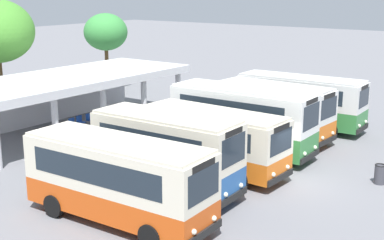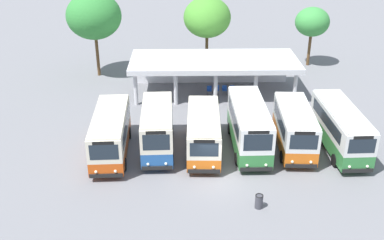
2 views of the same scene
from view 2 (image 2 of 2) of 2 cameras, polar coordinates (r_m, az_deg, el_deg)
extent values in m
plane|color=slate|center=(30.71, 3.21, -7.27)|extent=(180.00, 180.00, 0.00)
cylinder|color=black|center=(31.62, -8.43, -5.52)|extent=(0.25, 0.91, 0.90)
cylinder|color=black|center=(31.90, -12.34, -5.57)|extent=(0.25, 0.91, 0.90)
cylinder|color=black|center=(35.67, -7.87, -1.63)|extent=(0.25, 0.91, 0.90)
cylinder|color=black|center=(35.92, -11.33, -1.71)|extent=(0.25, 0.91, 0.90)
cube|color=#D14C14|center=(33.54, -10.03, -2.86)|extent=(2.56, 7.60, 0.99)
cube|color=beige|center=(32.93, -10.21, -0.83)|extent=(2.56, 7.60, 1.67)
cube|color=beige|center=(32.54, -10.33, 0.58)|extent=(2.48, 7.37, 0.12)
cube|color=black|center=(30.47, -10.70, -6.86)|extent=(2.16, 0.18, 0.28)
cube|color=#1E2833|center=(29.63, -10.96, -3.98)|extent=(1.87, 0.12, 1.09)
cube|color=black|center=(29.31, -11.07, -2.85)|extent=(1.37, 0.10, 0.24)
cube|color=#1E2833|center=(32.87, -8.25, -0.63)|extent=(0.27, 6.01, 0.92)
cube|color=#1E2833|center=(33.16, -12.13, -0.72)|extent=(0.27, 6.01, 0.92)
sphere|color=#EAEACC|center=(30.24, -9.56, -6.34)|extent=(0.20, 0.20, 0.20)
sphere|color=#EAEACC|center=(30.41, -11.92, -6.36)|extent=(0.20, 0.20, 0.20)
cylinder|color=black|center=(31.95, -2.46, -4.88)|extent=(0.25, 0.91, 0.90)
cylinder|color=black|center=(32.02, -6.20, -4.95)|extent=(0.25, 0.91, 0.90)
cylinder|color=black|center=(35.49, -2.53, -1.54)|extent=(0.25, 0.91, 0.90)
cylinder|color=black|center=(35.56, -5.88, -1.61)|extent=(0.25, 0.91, 0.90)
cube|color=#23569E|center=(33.48, -4.29, -2.41)|extent=(2.36, 6.60, 1.14)
cube|color=beige|center=(32.82, -4.37, -0.17)|extent=(2.36, 6.60, 1.76)
cube|color=beige|center=(32.42, -4.43, 1.33)|extent=(2.29, 6.40, 0.12)
cube|color=black|center=(30.84, -4.38, -6.01)|extent=(2.07, 0.16, 0.28)
cube|color=#1E2833|center=(29.91, -4.50, -2.81)|extent=(1.79, 0.10, 1.15)
cube|color=black|center=(29.57, -4.55, -1.60)|extent=(1.31, 0.09, 0.24)
cube|color=#1E2833|center=(32.87, -2.50, 0.02)|extent=(0.19, 5.23, 0.97)
cube|color=#1E2833|center=(32.94, -6.25, -0.05)|extent=(0.19, 5.23, 0.97)
sphere|color=#EAEACC|center=(30.67, -3.28, -5.48)|extent=(0.20, 0.20, 0.20)
sphere|color=#EAEACC|center=(30.71, -5.52, -5.52)|extent=(0.20, 0.20, 0.20)
cylinder|color=black|center=(31.68, 3.45, -5.20)|extent=(0.25, 0.91, 0.90)
cylinder|color=black|center=(31.65, -0.52, -5.18)|extent=(0.25, 0.91, 0.90)
cylinder|color=black|center=(35.57, 3.16, -1.49)|extent=(0.25, 0.91, 0.90)
cylinder|color=black|center=(35.54, -0.36, -1.48)|extent=(0.25, 0.91, 0.90)
cube|color=orange|center=(33.38, 1.44, -2.62)|extent=(2.52, 7.27, 0.94)
cube|color=beige|center=(32.81, 1.46, -0.73)|extent=(2.52, 7.27, 1.53)
cube|color=beige|center=(32.45, 1.48, 0.58)|extent=(2.45, 7.05, 0.12)
cube|color=black|center=(30.41, 1.50, -6.43)|extent=(2.17, 0.17, 0.28)
cube|color=#1E2833|center=(29.62, 1.53, -3.73)|extent=(1.87, 0.11, 0.99)
cube|color=black|center=(29.33, 1.54, -2.72)|extent=(1.37, 0.10, 0.24)
cube|color=#1E2833|center=(32.91, 3.43, -0.58)|extent=(0.23, 5.75, 0.84)
cube|color=#1E2833|center=(32.88, -0.51, -0.56)|extent=(0.23, 5.75, 0.84)
sphere|color=#EAEACC|center=(30.27, 2.70, -5.92)|extent=(0.20, 0.20, 0.20)
sphere|color=#EAEACC|center=(30.26, 0.31, -5.91)|extent=(0.20, 0.20, 0.20)
cylinder|color=black|center=(32.40, 9.54, -4.77)|extent=(0.23, 0.90, 0.90)
cylinder|color=black|center=(32.05, 5.66, -4.89)|extent=(0.23, 0.90, 0.90)
cylinder|color=black|center=(36.48, 8.18, -1.00)|extent=(0.23, 0.90, 0.90)
cylinder|color=black|center=(36.16, 4.73, -1.06)|extent=(0.23, 0.90, 0.90)
cube|color=#337F3D|center=(33.99, 7.05, -2.05)|extent=(2.42, 7.67, 1.17)
cube|color=white|center=(33.32, 7.19, 0.24)|extent=(2.42, 7.67, 1.85)
cube|color=white|center=(32.91, 7.28, 1.79)|extent=(2.35, 7.44, 0.12)
cube|color=black|center=(30.92, 8.04, -6.11)|extent=(2.19, 0.13, 0.28)
cube|color=#1E2833|center=(29.96, 8.26, -2.81)|extent=(1.89, 0.08, 1.20)
cube|color=black|center=(29.61, 8.35, -1.53)|extent=(1.38, 0.07, 0.24)
cube|color=#1E2833|center=(33.58, 9.09, 0.42)|extent=(0.13, 6.11, 1.02)
cube|color=#1E2833|center=(33.23, 5.22, 0.36)|extent=(0.13, 6.11, 1.02)
sphere|color=#EAEACC|center=(30.88, 9.24, -5.57)|extent=(0.20, 0.20, 0.20)
sphere|color=#EAEACC|center=(30.67, 6.90, -5.65)|extent=(0.20, 0.20, 0.20)
cylinder|color=black|center=(33.20, 14.91, -4.54)|extent=(0.27, 0.91, 0.90)
cylinder|color=black|center=(32.78, 11.22, -4.54)|extent=(0.27, 0.91, 0.90)
cylinder|color=black|center=(36.76, 13.63, -1.29)|extent=(0.27, 0.91, 0.90)
cylinder|color=black|center=(36.38, 10.30, -1.25)|extent=(0.27, 0.91, 0.90)
cube|color=orange|center=(34.53, 12.57, -2.14)|extent=(2.62, 6.80, 1.07)
cube|color=silver|center=(33.93, 12.79, -0.11)|extent=(2.62, 6.80, 1.65)
cube|color=silver|center=(33.56, 12.93, 1.25)|extent=(2.54, 6.60, 0.12)
cube|color=black|center=(31.84, 13.49, -5.61)|extent=(2.15, 0.22, 0.28)
cube|color=#1E2833|center=(31.00, 13.82, -2.71)|extent=(1.86, 0.15, 1.07)
cube|color=black|center=(30.70, 13.94, -1.63)|extent=(1.36, 0.12, 0.24)
cube|color=#1E2833|center=(34.23, 14.61, 0.01)|extent=(0.33, 5.35, 0.91)
cube|color=#1E2833|center=(33.80, 10.90, 0.07)|extent=(0.33, 5.35, 0.91)
sphere|color=#EAEACC|center=(31.83, 14.65, -5.12)|extent=(0.20, 0.20, 0.20)
sphere|color=#EAEACC|center=(31.57, 12.44, -5.13)|extent=(0.20, 0.20, 0.20)
cylinder|color=black|center=(34.03, 20.73, -4.64)|extent=(0.24, 0.91, 0.90)
cylinder|color=black|center=(33.27, 17.41, -4.82)|extent=(0.24, 0.91, 0.90)
cylinder|color=black|center=(37.96, 18.09, -0.98)|extent=(0.24, 0.91, 0.90)
cylinder|color=black|center=(37.28, 15.07, -1.06)|extent=(0.24, 0.91, 0.90)
cube|color=#337F3D|center=(35.37, 17.88, -2.07)|extent=(2.40, 7.87, 1.13)
cube|color=silver|center=(34.78, 18.18, -0.08)|extent=(2.40, 7.87, 1.60)
cube|color=silver|center=(34.43, 18.37, 1.21)|extent=(2.33, 7.63, 0.12)
cube|color=black|center=(32.41, 20.02, -5.97)|extent=(2.09, 0.16, 0.28)
cube|color=#1E2833|center=(31.56, 20.49, -3.08)|extent=(1.80, 0.10, 1.04)
cube|color=black|center=(31.28, 20.66, -2.07)|extent=(1.32, 0.09, 0.24)
cube|color=#1E2833|center=(35.24, 19.79, 0.10)|extent=(0.21, 6.25, 0.88)
cube|color=#1E2833|center=(34.48, 16.44, 0.03)|extent=(0.21, 6.25, 0.88)
sphere|color=#EAEACC|center=(32.49, 21.08, -5.43)|extent=(0.20, 0.20, 0.20)
sphere|color=#EAEACC|center=(32.04, 19.09, -5.55)|extent=(0.20, 0.20, 0.20)
cylinder|color=silver|center=(41.09, -7.07, 3.98)|extent=(0.36, 0.36, 3.20)
cylinder|color=silver|center=(40.87, -2.06, 4.04)|extent=(0.36, 0.36, 3.20)
cylinder|color=silver|center=(40.96, 2.97, 4.07)|extent=(0.36, 0.36, 3.20)
cylinder|color=silver|center=(41.37, 7.94, 4.08)|extent=(0.36, 0.36, 3.20)
cylinder|color=silver|center=(42.07, 12.77, 4.05)|extent=(0.36, 0.36, 3.20)
cube|color=white|center=(46.09, 2.52, 6.60)|extent=(15.12, 0.20, 3.20)
cube|color=white|center=(42.86, 2.79, 7.49)|extent=(15.62, 6.38, 0.20)
cube|color=white|center=(39.98, 3.07, 5.75)|extent=(15.62, 0.10, 0.28)
cylinder|color=slate|center=(43.28, 2.42, 3.34)|extent=(0.03, 0.03, 0.44)
cylinder|color=slate|center=(43.26, 1.95, 3.34)|extent=(0.03, 0.03, 0.44)
cylinder|color=slate|center=(43.61, 2.39, 3.52)|extent=(0.03, 0.03, 0.44)
cylinder|color=slate|center=(43.59, 1.93, 3.51)|extent=(0.03, 0.03, 0.44)
cube|color=#1E4CB2|center=(43.34, 2.18, 3.72)|extent=(0.44, 0.44, 0.04)
cube|color=#1E4CB2|center=(43.45, 2.17, 4.06)|extent=(0.44, 0.04, 0.40)
cylinder|color=slate|center=(43.45, 3.37, 3.41)|extent=(0.03, 0.03, 0.44)
cylinder|color=slate|center=(43.43, 2.91, 3.41)|extent=(0.03, 0.03, 0.44)
cylinder|color=slate|center=(43.78, 3.34, 3.59)|extent=(0.03, 0.03, 0.44)
cylinder|color=slate|center=(43.75, 2.87, 3.58)|extent=(0.03, 0.03, 0.44)
cube|color=#1E4CB2|center=(43.51, 3.13, 3.79)|extent=(0.44, 0.44, 0.04)
cube|color=#1E4CB2|center=(43.62, 3.12, 4.13)|extent=(0.44, 0.04, 0.40)
cylinder|color=slate|center=(43.46, 4.34, 3.38)|extent=(0.03, 0.03, 0.44)
cylinder|color=slate|center=(43.42, 3.87, 3.38)|extent=(0.03, 0.03, 0.44)
cylinder|color=slate|center=(43.78, 4.29, 3.56)|extent=(0.03, 0.03, 0.44)
cylinder|color=slate|center=(43.75, 3.83, 3.55)|extent=(0.03, 0.03, 0.44)
cube|color=#1E4CB2|center=(43.51, 4.09, 3.76)|extent=(0.44, 0.44, 0.04)
cube|color=#1E4CB2|center=(43.62, 4.08, 4.10)|extent=(0.44, 0.04, 0.40)
cylinder|color=slate|center=(43.53, 5.29, 3.38)|extent=(0.03, 0.03, 0.44)
cylinder|color=slate|center=(43.49, 4.83, 3.38)|extent=(0.03, 0.03, 0.44)
cylinder|color=slate|center=(43.86, 5.24, 3.56)|extent=(0.03, 0.03, 0.44)
cylinder|color=slate|center=(43.82, 4.78, 3.56)|extent=(0.03, 0.03, 0.44)
cube|color=#1E4CB2|center=(43.58, 5.05, 3.76)|extent=(0.44, 0.44, 0.04)
cube|color=#1E4CB2|center=(43.69, 5.03, 4.10)|extent=(0.44, 0.04, 0.40)
cylinder|color=brown|center=(49.55, 1.84, 8.42)|extent=(0.32, 0.32, 3.91)
ellipsoid|color=#4C9933|center=(48.55, 1.91, 12.71)|extent=(4.93, 4.93, 4.19)
cylinder|color=brown|center=(52.78, 14.43, 8.49)|extent=(0.32, 0.32, 3.50)
ellipsoid|color=green|center=(51.98, 14.81, 11.79)|extent=(3.69, 3.69, 3.14)
cylinder|color=brown|center=(48.87, -11.72, 7.84)|extent=(0.32, 0.32, 4.22)
ellipsoid|color=#338438|center=(47.79, -12.17, 12.61)|extent=(5.51, 5.51, 4.68)
cylinder|color=#3F3F47|center=(28.05, 8.37, -10.07)|extent=(0.48, 0.48, 0.85)
torus|color=black|center=(27.80, 8.43, -9.33)|extent=(0.49, 0.49, 0.06)
camera|label=1|loc=(25.92, -47.13, -1.30)|focal=49.95mm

